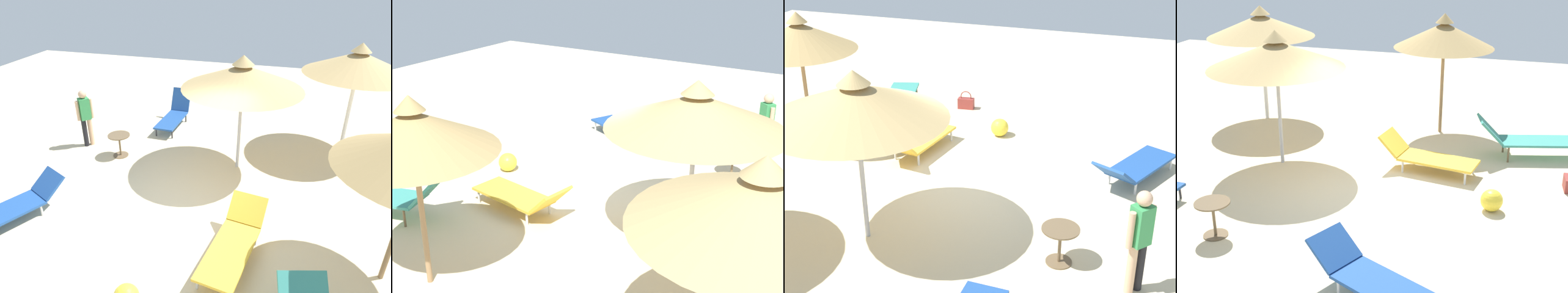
% 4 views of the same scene
% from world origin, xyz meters
% --- Properties ---
extents(ground, '(24.00, 24.00, 0.10)m').
position_xyz_m(ground, '(0.00, 0.00, -0.05)').
color(ground, beige).
extents(parasol_umbrella_far_left, '(2.77, 2.77, 2.81)m').
position_xyz_m(parasol_umbrella_far_left, '(0.79, 2.16, 2.32)').
color(parasol_umbrella_far_left, '#B2B2B7').
rests_on(parasol_umbrella_far_left, ground).
extents(parasol_umbrella_near_left, '(2.32, 2.32, 2.85)m').
position_xyz_m(parasol_umbrella_near_left, '(3.66, -0.68, 2.35)').
color(parasol_umbrella_near_left, olive).
rests_on(parasol_umbrella_near_left, ground).
extents(parasol_umbrella_back, '(2.65, 2.65, 2.88)m').
position_xyz_m(parasol_umbrella_back, '(3.37, 3.83, 2.40)').
color(parasol_umbrella_back, white).
rests_on(parasol_umbrella_back, ground).
extents(lounge_chair_front, '(1.49, 2.16, 0.68)m').
position_xyz_m(lounge_chair_front, '(-3.12, -1.07, 0.32)').
color(lounge_chair_front, '#1E478C').
rests_on(lounge_chair_front, ground).
extents(lounge_chair_near_right, '(1.25, 2.36, 0.90)m').
position_xyz_m(lounge_chair_near_right, '(2.59, -2.78, 0.44)').
color(lounge_chair_near_right, teal).
rests_on(lounge_chair_near_right, ground).
extents(lounge_chair_center, '(0.97, 2.07, 0.72)m').
position_xyz_m(lounge_chair_center, '(1.24, -0.85, 0.34)').
color(lounge_chair_center, gold).
rests_on(lounge_chair_center, ground).
extents(side_table_round, '(0.57, 0.57, 0.61)m').
position_xyz_m(side_table_round, '(-2.29, 1.89, 0.41)').
color(side_table_round, brown).
rests_on(side_table_round, ground).
extents(beach_ball, '(0.40, 0.40, 0.40)m').
position_xyz_m(beach_ball, '(-0.10, -2.31, 0.20)').
color(beach_ball, yellow).
rests_on(beach_ball, ground).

